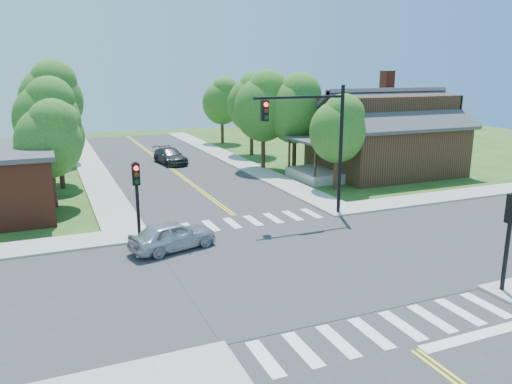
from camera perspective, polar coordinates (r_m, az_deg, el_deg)
name	(u,v)px	position (r m, az deg, el deg)	size (l,w,h in m)	color
ground	(296,262)	(21.53, 4.59, -8.02)	(100.00, 100.00, 0.00)	#2B4B17
road_ns	(296,262)	(21.52, 4.59, -7.97)	(10.00, 90.00, 0.04)	#2D2D30
road_ew	(296,262)	(21.52, 4.59, -7.96)	(90.00, 10.00, 0.04)	#2D2D30
intersection_patch	(296,262)	(21.53, 4.59, -8.02)	(10.20, 10.20, 0.06)	#2D2D30
sidewalk_ne	(377,168)	(42.63, 13.71, 2.71)	(40.00, 40.00, 0.14)	#9E9B93
crosswalk_north	(243,222)	(26.84, -1.53, -3.41)	(8.85, 2.00, 0.01)	white
crosswalk_south	(387,329)	(16.79, 14.73, -14.91)	(8.85, 2.00, 0.01)	white
centerline	(296,261)	(21.51, 4.59, -7.91)	(0.30, 90.00, 0.01)	yellow
stop_bar	(481,336)	(17.48, 24.36, -14.72)	(4.60, 0.45, 0.09)	white
signal_mast_ne	(315,130)	(26.96, 6.71, 7.03)	(5.30, 0.42, 7.20)	black
signal_pole_se	(511,224)	(19.92, 27.08, -3.26)	(0.34, 0.42, 3.80)	black
signal_pole_nw	(137,186)	(24.14, -13.48, 0.67)	(0.34, 0.42, 3.80)	black
house_ne	(385,131)	(40.47, 14.49, 6.76)	(13.05, 8.80, 7.11)	black
tree_e_a	(339,127)	(34.03, 9.47, 7.31)	(3.82, 3.63, 6.49)	#382314
tree_e_b	(296,107)	(40.11, 4.62, 9.66)	(4.60, 4.37, 7.82)	#382314
tree_e_c	(253,101)	(47.56, -0.40, 10.36)	(4.61, 4.38, 7.83)	#382314
tree_e_d	(223,100)	(55.68, -3.82, 10.45)	(4.28, 4.06, 7.27)	#382314
tree_w_a	(50,137)	(31.28, -22.47, 5.82)	(3.78, 3.59, 6.43)	#382314
tree_w_b	(48,114)	(37.77, -22.71, 8.19)	(4.48, 4.25, 7.61)	#382314
tree_w_c	(52,96)	(46.12, -22.30, 10.08)	(5.21, 4.95, 8.85)	#382314
tree_w_d	(46,104)	(54.26, -22.87, 9.29)	(4.24, 4.03, 7.21)	#382314
tree_house	(264,105)	(40.59, 0.98, 9.95)	(4.73, 4.49, 8.03)	#382314
tree_bldg	(59,133)	(36.31, -21.57, 6.31)	(3.47, 3.29, 5.89)	#382314
car_silver	(173,236)	(22.93, -9.49, -4.99)	(4.24, 2.56, 1.35)	#BABCC2
car_dgrey	(170,156)	(43.99, -9.78, 4.03)	(2.43, 4.80, 1.34)	#292C2D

